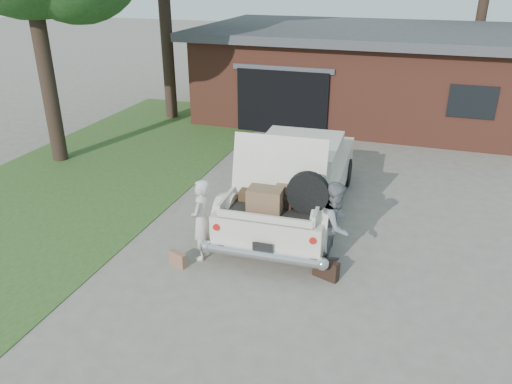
% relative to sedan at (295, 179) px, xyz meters
% --- Properties ---
extents(ground, '(90.00, 90.00, 0.00)m').
position_rel_sedan_xyz_m(ground, '(-0.45, -2.10, -0.85)').
color(ground, gray).
rests_on(ground, ground).
extents(grass_strip, '(6.00, 16.00, 0.02)m').
position_rel_sedan_xyz_m(grass_strip, '(-5.95, 0.90, -0.84)').
color(grass_strip, '#2D4C1E').
rests_on(grass_strip, ground).
extents(house, '(12.80, 7.80, 3.30)m').
position_rel_sedan_xyz_m(house, '(0.53, 9.37, 0.82)').
color(house, brown).
rests_on(house, ground).
extents(sedan, '(2.46, 5.84, 2.36)m').
position_rel_sedan_xyz_m(sedan, '(0.00, 0.00, 0.00)').
color(sedan, beige).
rests_on(sedan, ground).
extents(woman_left, '(0.44, 0.63, 1.67)m').
position_rel_sedan_xyz_m(woman_left, '(-1.24, -2.53, -0.02)').
color(woman_left, beige).
rests_on(woman_left, ground).
extents(woman_right, '(0.80, 0.95, 1.75)m').
position_rel_sedan_xyz_m(woman_right, '(1.29, -2.01, 0.03)').
color(woman_right, slate).
rests_on(woman_right, ground).
extents(suitcase_left, '(0.40, 0.25, 0.29)m').
position_rel_sedan_xyz_m(suitcase_left, '(-1.56, -2.99, -0.70)').
color(suitcase_left, '#93654B').
rests_on(suitcase_left, ground).
extents(suitcase_right, '(0.53, 0.32, 0.39)m').
position_rel_sedan_xyz_m(suitcase_right, '(1.26, -2.50, -0.66)').
color(suitcase_right, black).
rests_on(suitcase_right, ground).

